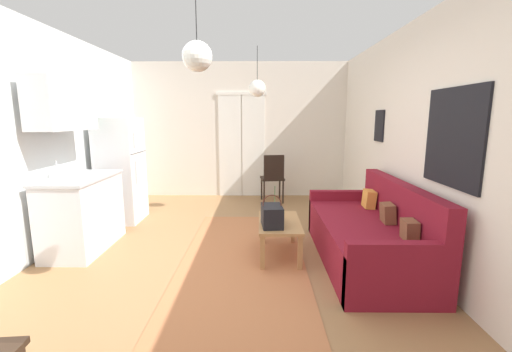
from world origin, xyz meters
TOP-DOWN VIEW (x-y plane):
  - ground_plane at (0.00, 0.00)m, footprint 4.84×7.55m
  - wall_back at (0.00, 3.52)m, footprint 4.44×0.13m
  - wall_right at (2.17, -0.00)m, footprint 0.12×7.15m
  - wall_left at (-2.17, 0.00)m, footprint 0.12×7.15m
  - area_rug at (0.21, 0.27)m, footprint 1.38×3.31m
  - couch at (1.66, 0.29)m, footprint 0.93×2.05m
  - coffee_table at (0.63, 0.44)m, footprint 0.48×0.85m
  - bamboo_vase at (0.58, 0.54)m, footprint 0.10×0.10m
  - handbag at (0.54, 0.27)m, footprint 0.25×0.35m
  - refrigerator at (-1.74, 1.78)m, footprint 0.60×0.65m
  - kitchen_counter at (-1.79, 0.62)m, footprint 0.59×1.10m
  - accent_chair at (0.65, 2.90)m, footprint 0.47×0.45m
  - pendant_lamp_near at (-0.08, -0.60)m, footprint 0.23×0.23m
  - pendant_lamp_far at (0.36, 2.05)m, footprint 0.26×0.26m

SIDE VIEW (x-z plane):
  - ground_plane at x=0.00m, z-range -0.10..0.00m
  - area_rug at x=0.21m, z-range 0.00..0.01m
  - couch at x=1.66m, z-range -0.16..0.73m
  - coffee_table at x=0.63m, z-range 0.15..0.56m
  - bamboo_vase at x=0.58m, z-range 0.31..0.70m
  - accent_chair at x=0.65m, z-range 0.06..0.98m
  - handbag at x=0.54m, z-range 0.36..0.71m
  - kitchen_counter at x=-1.79m, z-range -0.24..1.80m
  - refrigerator at x=-1.74m, z-range 0.00..1.60m
  - wall_back at x=0.00m, z-range -0.01..2.67m
  - wall_left at x=-2.17m, z-range 0.00..2.68m
  - wall_right at x=2.17m, z-range 0.00..2.68m
  - pendant_lamp_far at x=0.36m, z-range 1.66..2.43m
  - pendant_lamp_near at x=-0.08m, z-range 1.70..2.43m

